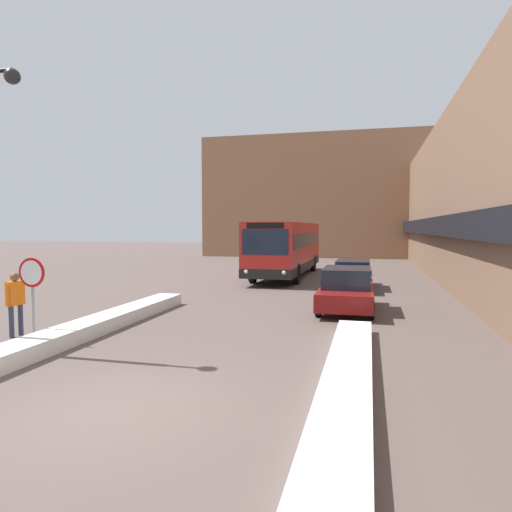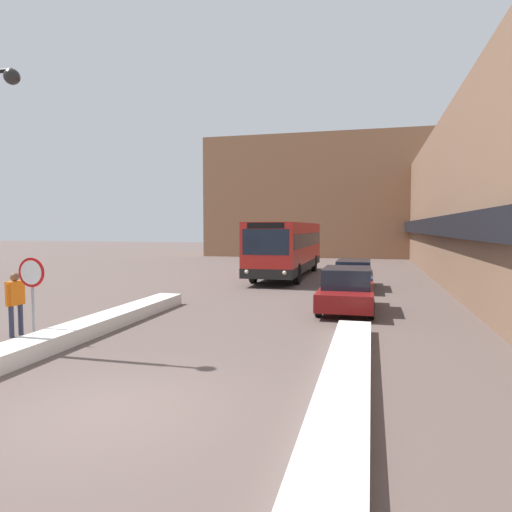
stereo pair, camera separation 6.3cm
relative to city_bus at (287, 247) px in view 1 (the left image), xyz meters
name	(u,v)px [view 1 (the left image)]	position (x,y,z in m)	size (l,w,h in m)	color
ground_plane	(117,410)	(0.94, -20.86, -1.78)	(160.00, 160.00, 0.00)	brown
building_row_right	(471,204)	(10.91, 3.14, 2.62)	(5.50, 60.00, 8.83)	brown
building_backdrop_far	(331,198)	(0.94, 21.44, 4.35)	(26.00, 8.00, 12.26)	#996B4C
snow_bank_left	(50,342)	(-2.66, -17.92, -1.58)	(0.90, 13.98, 0.40)	silver
snow_bank_right	(345,393)	(4.54, -19.56, -1.63)	(0.90, 10.98, 0.30)	silver
city_bus	(287,247)	(0.00, 0.00, 0.00)	(2.66, 11.97, 3.26)	red
parked_car_front	(347,289)	(4.14, -10.81, -1.02)	(1.91, 4.31, 1.54)	maroon
parked_car_middle	(353,274)	(4.14, -4.56, -1.08)	(1.85, 4.86, 1.38)	navy
stop_sign	(32,282)	(-3.49, -17.48, -0.18)	(0.76, 0.08, 2.21)	gray
pedestrian	(15,298)	(-4.47, -16.98, -0.72)	(0.26, 0.57, 1.76)	#333851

